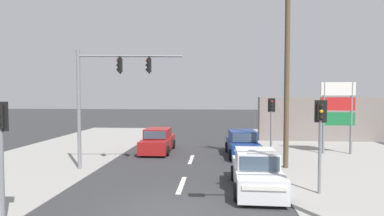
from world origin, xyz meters
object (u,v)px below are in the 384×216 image
object	(u,v)px
traffic_signal_mast	(105,87)
sedan_kerbside_parked	(256,172)
pedestal_signal_left_kerb	(1,142)
utility_pole_midground_right	(287,67)
pedestal_signal_far_median	(271,117)
pedestal_signal_right_kerb	(320,131)
sedan_oncoming_near	(158,141)
sedan_receding_far	(242,144)
shopping_plaza_sign	(338,107)

from	to	relation	value
traffic_signal_mast	sedan_kerbside_parked	distance (m)	8.42
pedestal_signal_left_kerb	utility_pole_midground_right	bearing A→B (deg)	38.01
pedestal_signal_far_median	sedan_kerbside_parked	distance (m)	7.29
traffic_signal_mast	sedan_kerbside_parked	bearing A→B (deg)	-21.17
pedestal_signal_right_kerb	sedan_oncoming_near	bearing A→B (deg)	134.38
pedestal_signal_left_kerb	sedan_receding_far	size ratio (longest dim) A/B	0.83
sedan_kerbside_parked	sedan_oncoming_near	bearing A→B (deg)	125.55
traffic_signal_mast	pedestal_signal_far_median	xyz separation A→B (m)	(8.99, 4.07, -1.73)
pedestal_signal_far_median	sedan_oncoming_near	distance (m)	7.47
sedan_kerbside_parked	utility_pole_midground_right	bearing A→B (deg)	61.71
pedestal_signal_left_kerb	pedestal_signal_far_median	xyz separation A→B (m)	(9.52, 10.71, 0.00)
shopping_plaza_sign	sedan_kerbside_parked	world-z (taller)	shopping_plaza_sign
pedestal_signal_left_kerb	sedan_receding_far	world-z (taller)	pedestal_signal_left_kerb
pedestal_signal_left_kerb	pedestal_signal_right_kerb	bearing A→B (deg)	19.46
traffic_signal_mast	pedestal_signal_far_median	distance (m)	10.02
utility_pole_midground_right	sedan_kerbside_parked	size ratio (longest dim) A/B	2.31
sedan_kerbside_parked	sedan_receding_far	distance (m)	6.70
pedestal_signal_right_kerb	sedan_kerbside_parked	size ratio (longest dim) A/B	0.84
utility_pole_midground_right	pedestal_signal_far_median	bearing A→B (deg)	93.06
shopping_plaza_sign	sedan_oncoming_near	xyz separation A→B (m)	(-11.51, -0.17, -2.28)
utility_pole_midground_right	pedestal_signal_far_median	size ratio (longest dim) A/B	2.76
sedan_receding_far	traffic_signal_mast	bearing A→B (deg)	-151.46
traffic_signal_mast	sedan_oncoming_near	distance (m)	6.16
utility_pole_midground_right	pedestal_signal_right_kerb	distance (m)	4.89
traffic_signal_mast	pedestal_signal_left_kerb	size ratio (longest dim) A/B	1.69
traffic_signal_mast	sedan_receding_far	bearing A→B (deg)	28.54
pedestal_signal_left_kerb	shopping_plaza_sign	size ratio (longest dim) A/B	0.77
traffic_signal_mast	shopping_plaza_sign	size ratio (longest dim) A/B	1.30
traffic_signal_mast	pedestal_signal_right_kerb	distance (m)	10.13
sedan_receding_far	shopping_plaza_sign	bearing A→B (deg)	9.67
utility_pole_midground_right	sedan_kerbside_parked	bearing A→B (deg)	-118.29
shopping_plaza_sign	sedan_kerbside_parked	bearing A→B (deg)	-128.29
sedan_kerbside_parked	shopping_plaza_sign	bearing A→B (deg)	51.71
pedestal_signal_left_kerb	sedan_receding_far	bearing A→B (deg)	53.77
pedestal_signal_far_median	sedan_receding_far	world-z (taller)	pedestal_signal_far_median
utility_pole_midground_right	shopping_plaza_sign	distance (m)	6.15
utility_pole_midground_right	pedestal_signal_left_kerb	world-z (taller)	utility_pole_midground_right
traffic_signal_mast	sedan_kerbside_parked	xyz separation A→B (m)	(7.17, -2.78, -3.44)
utility_pole_midground_right	sedan_receding_far	xyz separation A→B (m)	(-1.94, 3.00, -4.46)
pedestal_signal_right_kerb	pedestal_signal_far_median	size ratio (longest dim) A/B	1.00
traffic_signal_mast	utility_pole_midground_right	bearing A→B (deg)	5.80
utility_pole_midground_right	sedan_oncoming_near	world-z (taller)	utility_pole_midground_right
pedestal_signal_left_kerb	pedestal_signal_far_median	size ratio (longest dim) A/B	1.00
pedestal_signal_right_kerb	sedan_kerbside_parked	bearing A→B (deg)	171.95
sedan_oncoming_near	traffic_signal_mast	bearing A→B (deg)	-110.18
traffic_signal_mast	pedestal_signal_left_kerb	world-z (taller)	traffic_signal_mast
shopping_plaza_sign	sedan_receding_far	bearing A→B (deg)	-170.33
pedestal_signal_far_median	shopping_plaza_sign	size ratio (longest dim) A/B	0.77
pedestal_signal_right_kerb	sedan_kerbside_parked	xyz separation A→B (m)	(-2.32, 0.33, -1.71)
utility_pole_midground_right	sedan_receding_far	world-z (taller)	utility_pole_midground_right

